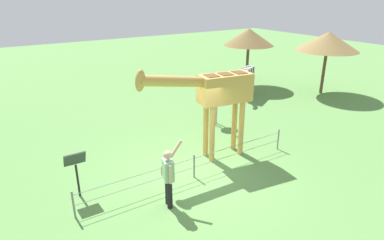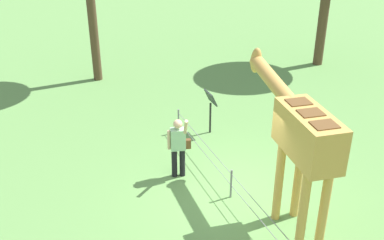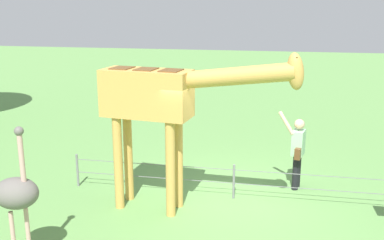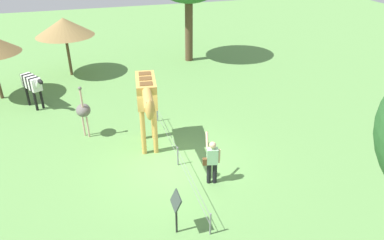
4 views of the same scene
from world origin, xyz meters
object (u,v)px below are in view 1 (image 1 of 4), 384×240
at_px(shade_hut_far, 328,41).
at_px(info_sign, 76,165).
at_px(visitor, 168,175).
at_px(shade_hut_near, 249,37).
at_px(giraffe, 216,94).
at_px(ostrich, 216,97).
at_px(zebra, 246,76).

distance_m(shade_hut_far, info_sign, 14.05).
bearing_deg(visitor, shade_hut_near, -140.57).
relative_size(giraffe, shade_hut_near, 1.17).
bearing_deg(ostrich, visitor, 41.54).
bearing_deg(giraffe, ostrich, -127.20).
xyz_separation_m(visitor, shade_hut_far, (-11.82, -4.39, 1.86)).
height_order(zebra, info_sign, zebra).
xyz_separation_m(zebra, shade_hut_far, (-3.98, 1.62, 1.60)).
bearing_deg(shade_hut_near, zebra, 47.58).
relative_size(giraffe, ostrich, 1.69).
xyz_separation_m(ostrich, shade_hut_near, (-5.09, -3.91, 1.60)).
xyz_separation_m(giraffe, shade_hut_near, (-6.82, -6.19, 0.57)).
bearing_deg(info_sign, zebra, -155.94).
bearing_deg(info_sign, ostrich, -160.70).
distance_m(giraffe, visitor, 3.32).
bearing_deg(shade_hut_far, info_sign, 11.20).
xyz_separation_m(visitor, zebra, (-7.84, -6.01, 0.26)).
distance_m(zebra, shade_hut_far, 4.58).
bearing_deg(shade_hut_far, zebra, -22.15).
relative_size(visitor, shade_hut_far, 0.54).
bearing_deg(zebra, visitor, 37.47).
bearing_deg(visitor, shade_hut_far, -159.62).
height_order(giraffe, visitor, giraffe).
height_order(shade_hut_near, info_sign, shade_hut_near).
bearing_deg(shade_hut_far, shade_hut_near, -54.84).
xyz_separation_m(ostrich, info_sign, (6.20, 2.17, -0.23)).
bearing_deg(shade_hut_far, giraffe, 17.01).
relative_size(shade_hut_near, shade_hut_far, 1.00).
relative_size(visitor, shade_hut_near, 0.54).
height_order(giraffe, zebra, giraffe).
bearing_deg(zebra, giraffe, 40.35).
bearing_deg(ostrich, zebra, -148.30).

